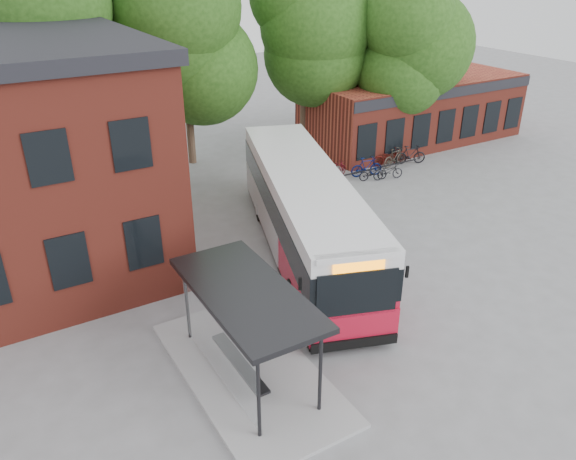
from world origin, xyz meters
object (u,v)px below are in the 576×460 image
city_bus (304,214)px  bicycle_2 (373,173)px  bicycle_7 (410,155)px  bicycle_4 (388,171)px  bicycle_3 (367,167)px  bicycle_6 (388,157)px  bicycle_1 (338,170)px  bicycle_5 (395,157)px  bus_shelter (248,333)px

city_bus → bicycle_2: size_ratio=8.62×
bicycle_7 → city_bus: bearing=139.3°
bicycle_4 → bicycle_3: bearing=49.3°
bicycle_6 → bicycle_7: bearing=-98.6°
bicycle_1 → bicycle_2: 1.88m
bicycle_2 → bicycle_7: bicycle_7 is taller
city_bus → bicycle_6: (9.69, 6.32, -1.23)m
bicycle_2 → bicycle_5: bearing=-49.2°
city_bus → bus_shelter: bearing=-115.3°
city_bus → bicycle_1: city_bus is taller
bicycle_2 → bicycle_1: bearing=62.0°
bus_shelter → city_bus: size_ratio=0.52×
bus_shelter → bicycle_5: bus_shelter is taller
bicycle_1 → bicycle_7: bicycle_7 is taller
bicycle_3 → city_bus: bearing=140.2°
bus_shelter → bicycle_5: 19.07m
bicycle_4 → bicycle_5: 2.17m
city_bus → bicycle_3: size_ratio=7.49×
bicycle_2 → bicycle_7: 3.62m
bicycle_6 → bicycle_3: bearing=120.6°
bicycle_4 → bicycle_2: bearing=82.6°
bicycle_4 → bicycle_7: 2.98m
bicycle_2 → bicycle_4: size_ratio=0.91×
bicycle_1 → bicycle_6: 3.58m
bicycle_6 → bicycle_5: bearing=-135.9°
bicycle_3 → bicycle_7: bearing=-71.2°
bicycle_1 → bicycle_5: size_ratio=0.83×
bicycle_2 → bicycle_6: (2.23, 1.43, 0.08)m
bicycle_7 → bicycle_1: bearing=107.2°
city_bus → bicycle_1: size_ratio=9.12×
city_bus → bicycle_3: city_bus is taller
bicycle_1 → city_bus: bearing=113.9°
bicycle_7 → bus_shelter: bearing=146.0°
bicycle_3 → bicycle_5: 2.40m
bicycle_6 → city_bus: bearing=134.4°
bicycle_3 → bicycle_7: 3.42m
bus_shelter → bicycle_7: 19.84m
bicycle_6 → bicycle_7: size_ratio=1.03×
bus_shelter → bicycle_4: (13.56, 10.08, -1.00)m
bicycle_3 → bicycle_7: (3.41, 0.30, 0.00)m
bicycle_1 → bicycle_3: bearing=-135.7°
bicycle_1 → bicycle_3: (1.42, -0.64, 0.10)m
bus_shelter → bicycle_4: 16.92m
bicycle_2 → bicycle_4: 0.84m
bicycle_6 → bicycle_7: (1.25, -0.45, 0.05)m
bicycle_1 → bicycle_2: bicycle_1 is taller
bicycle_5 → bicycle_6: size_ratio=0.96×
bicycle_2 → bicycle_3: 0.69m
bicycle_5 → bicycle_1: bearing=77.4°
bicycle_6 → bicycle_7: 1.33m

